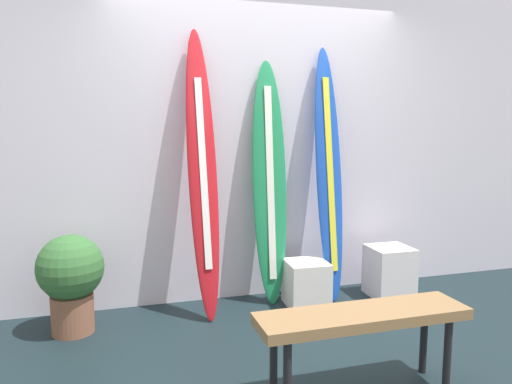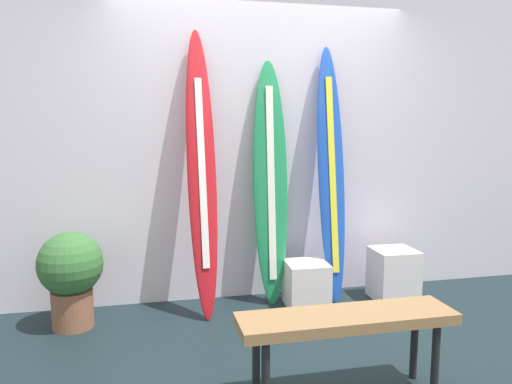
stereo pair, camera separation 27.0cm
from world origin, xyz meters
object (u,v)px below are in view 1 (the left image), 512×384
Objects in this scene: potted_plant at (71,277)px; bench at (363,321)px; surfboard_cobalt at (329,176)px; display_block_left at (306,283)px; surfboard_crimson at (203,173)px; surfboard_emerald at (269,185)px; display_block_center at (389,271)px.

potted_plant is 0.60× the size of bench.
surfboard_cobalt is 0.93m from display_block_left.
potted_plant is at bearing -173.67° from surfboard_crimson.
surfboard_emerald is 1.32m from display_block_center.
display_block_left is 0.85× the size of display_block_center.
surfboard_cobalt is 2.99× the size of potted_plant.
surfboard_cobalt is at bearing -5.43° from surfboard_emerald.
bench is (1.60, -1.34, 0.01)m from potted_plant.
bench reaches higher than display_block_center.
surfboard_cobalt is at bearing 163.83° from display_block_center.
surfboard_emerald is 1.66m from bench.
surfboard_cobalt reaches higher than display_block_center.
display_block_center is (1.63, -0.08, -0.91)m from surfboard_crimson.
display_block_left is (0.84, -0.09, -0.94)m from surfboard_crimson.
display_block_left is at bearing 0.59° from potted_plant.
display_block_center is at bearing -2.98° from surfboard_crimson.
surfboard_emerald is at bearing 141.17° from display_block_left.
surfboard_emerald is 0.88m from display_block_left.
surfboard_emerald is 1.69m from potted_plant.
display_block_left is 0.79m from display_block_center.
display_block_left is 0.31× the size of bench.
bench is (0.03, -1.56, -0.57)m from surfboard_emerald.
display_block_center is 1.71m from bench.
display_block_center is 0.37× the size of bench.
surfboard_cobalt is 1.80× the size of bench.
bench is at bearing -126.74° from display_block_center.
bench is (0.61, -1.45, -0.70)m from surfboard_crimson.
surfboard_crimson is 1.22m from potted_plant.
display_block_center is at bearing 0.54° from potted_plant.
surfboard_cobalt is (0.52, -0.05, 0.06)m from surfboard_emerald.
potted_plant is at bearing -179.46° from display_block_center.
display_block_left is at bearing -38.83° from surfboard_emerald.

